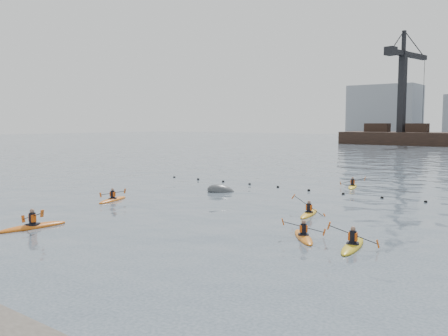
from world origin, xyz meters
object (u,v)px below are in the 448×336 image
(kayaker_2, at_px, (113,199))
(kayaker_3, at_px, (309,213))
(kayaker_1, at_px, (353,245))
(kayaker_4, at_px, (303,236))
(kayaker_5, at_px, (352,186))
(kayaker_0, at_px, (33,226))
(mooring_buoy, at_px, (221,192))

(kayaker_2, relative_size, kayaker_3, 1.04)
(kayaker_3, bearing_deg, kayaker_1, -60.11)
(kayaker_4, relative_size, kayaker_5, 0.89)
(kayaker_4, height_order, kayaker_5, kayaker_4)
(kayaker_3, bearing_deg, kayaker_2, -176.34)
(kayaker_3, bearing_deg, kayaker_0, -141.32)
(kayaker_3, bearing_deg, mooring_buoy, 144.57)
(kayaker_3, distance_m, kayaker_5, 13.40)
(kayaker_3, xyz_separation_m, mooring_buoy, (-9.97, 4.24, -0.09))
(kayaker_4, bearing_deg, kayaker_0, -10.38)
(kayaker_0, bearing_deg, kayaker_1, 30.61)
(kayaker_2, bearing_deg, kayaker_5, 40.79)
(kayaker_3, relative_size, kayaker_4, 1.10)
(kayaker_5, bearing_deg, kayaker_1, -84.86)
(kayaker_0, distance_m, kayaker_5, 26.14)
(kayaker_3, bearing_deg, kayaker_5, 89.29)
(kayaker_0, relative_size, mooring_buoy, 1.65)
(kayaker_0, height_order, kayaker_1, kayaker_0)
(kayaker_0, relative_size, kayaker_3, 1.20)
(mooring_buoy, bearing_deg, kayaker_0, -89.16)
(kayaker_2, xyz_separation_m, kayaker_3, (13.36, 3.84, -0.00))
(kayaker_0, bearing_deg, kayaker_2, 120.59)
(kayaker_5, bearing_deg, kayaker_2, -139.50)
(kayaker_1, xyz_separation_m, kayaker_5, (-7.73, 18.65, -0.01))
(mooring_buoy, bearing_deg, kayaker_1, -33.07)
(kayaker_2, height_order, kayaker_5, kayaker_5)
(kayaker_1, height_order, kayaker_5, kayaker_1)
(kayaker_3, relative_size, kayaker_5, 0.97)
(kayaker_2, distance_m, kayaker_5, 20.04)
(kayaker_1, bearing_deg, mooring_buoy, 136.64)
(kayaker_1, relative_size, kayaker_4, 1.22)
(kayaker_5, xyz_separation_m, mooring_buoy, (-7.26, -8.89, -0.10))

